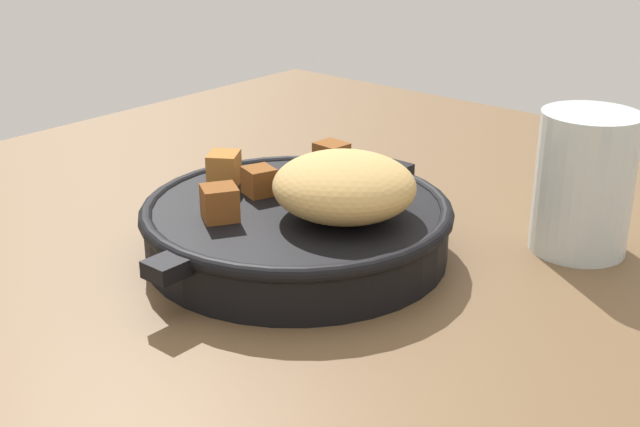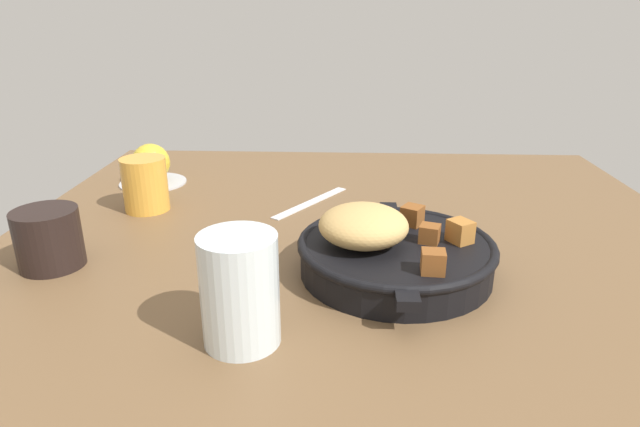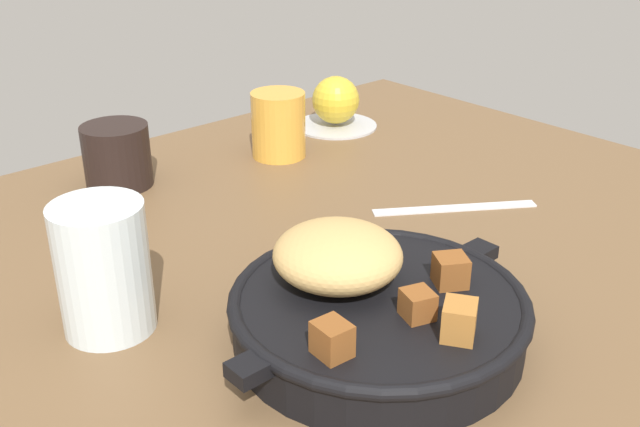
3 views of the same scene
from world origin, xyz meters
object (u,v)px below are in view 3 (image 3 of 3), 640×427
(red_apple, at_px, (336,100))
(juice_glass_amber, at_px, (278,125))
(coffee_mug_dark, at_px, (117,156))
(water_glass_tall, at_px, (103,268))
(cast_iron_skillet, at_px, (373,305))
(butter_knife, at_px, (455,207))

(red_apple, xyz_separation_m, juice_glass_amber, (-0.14, -0.04, 0.00))
(juice_glass_amber, bearing_deg, coffee_mug_dark, 166.28)
(juice_glass_amber, distance_m, water_glass_tall, 0.42)
(cast_iron_skillet, distance_m, butter_knife, 0.28)
(water_glass_tall, bearing_deg, butter_knife, -6.10)
(coffee_mug_dark, bearing_deg, butter_knife, -51.62)
(cast_iron_skillet, relative_size, juice_glass_amber, 3.31)
(juice_glass_amber, relative_size, coffee_mug_dark, 1.08)
(butter_knife, xyz_separation_m, coffee_mug_dark, (-0.25, 0.31, 0.04))
(cast_iron_skillet, height_order, butter_knife, cast_iron_skillet)
(cast_iron_skillet, height_order, coffee_mug_dark, cast_iron_skillet)
(juice_glass_amber, distance_m, coffee_mug_dark, 0.21)
(coffee_mug_dark, relative_size, water_glass_tall, 0.71)
(cast_iron_skillet, relative_size, butter_knife, 1.52)
(red_apple, height_order, juice_glass_amber, juice_glass_amber)
(butter_knife, distance_m, juice_glass_amber, 0.27)
(juice_glass_amber, bearing_deg, water_glass_tall, -148.44)
(cast_iron_skillet, bearing_deg, butter_knife, 24.75)
(cast_iron_skillet, bearing_deg, red_apple, 50.41)
(coffee_mug_dark, height_order, water_glass_tall, water_glass_tall)
(red_apple, bearing_deg, cast_iron_skillet, -129.59)
(cast_iron_skillet, relative_size, water_glass_tall, 2.54)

